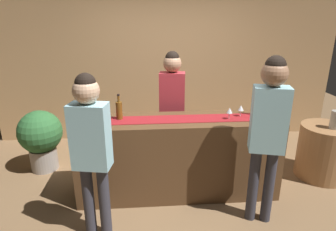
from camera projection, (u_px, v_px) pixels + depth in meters
name	position (u px, v px, depth m)	size (l,w,h in m)	color
ground_plane	(178.00, 191.00, 3.66)	(10.00, 10.00, 0.00)	brown
back_wall	(167.00, 58.00, 4.98)	(6.00, 0.12, 2.90)	tan
bar_counter	(178.00, 157.00, 3.50)	(2.41, 0.60, 0.98)	#543821
counter_runner_cloth	(179.00, 119.00, 3.34)	(2.29, 0.28, 0.01)	maroon
wine_bottle_clear	(255.00, 106.00, 3.45)	(0.07, 0.07, 0.30)	#B2C6C1
wine_bottle_amber	(119.00, 110.00, 3.30)	(0.07, 0.07, 0.30)	brown
wine_glass_near_customer	(241.00, 108.00, 3.39)	(0.07, 0.07, 0.14)	silver
wine_glass_mid_counter	(230.00, 111.00, 3.30)	(0.07, 0.07, 0.14)	silver
wine_glass_far_end	(100.00, 112.00, 3.26)	(0.07, 0.07, 0.14)	silver
bartender	(172.00, 100.00, 3.86)	(0.37, 0.25, 1.71)	#26262B
customer_sipping	(268.00, 124.00, 2.79)	(0.38, 0.28, 1.79)	#33333D
customer_browsing	(91.00, 142.00, 2.60)	(0.37, 0.26, 1.67)	#33333D
round_side_table	(324.00, 152.00, 3.90)	(0.68, 0.68, 0.74)	#996B42
vase_on_side_table	(336.00, 120.00, 3.68)	(0.13, 0.13, 0.24)	#A8A399
potted_plant_tall	(41.00, 136.00, 4.04)	(0.61, 0.61, 0.89)	#9E9389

